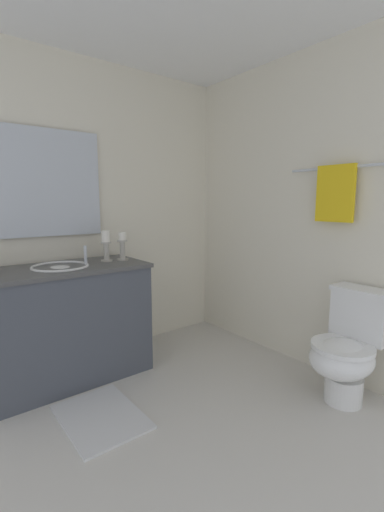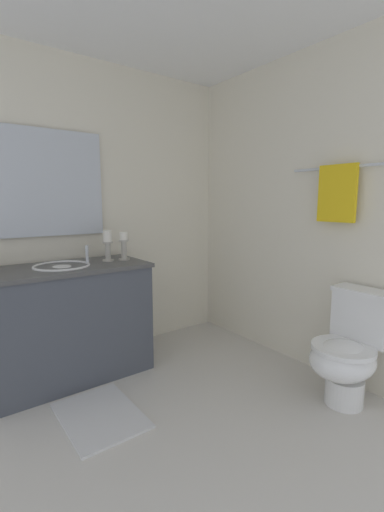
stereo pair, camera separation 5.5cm
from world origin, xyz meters
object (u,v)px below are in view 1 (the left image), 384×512
object	(u,v)px
vanity_cabinet	(64,324)
toilet	(348,349)
candle_holder_tall	(122,246)
bath_mat	(101,417)
sink_basin	(61,272)
mirror	(44,183)
candle_holder_short	(106,245)
towel_near_vanity	(335,194)
towel_bar	(338,168)

from	to	relation	value
vanity_cabinet	toilet	world-z (taller)	vanity_cabinet
vanity_cabinet	candle_holder_tall	bearing A→B (deg)	89.09
candle_holder_tall	bath_mat	world-z (taller)	candle_holder_tall
vanity_cabinet	toilet	xyz separation A→B (m)	(1.45, 1.36, -0.06)
sink_basin	mirror	bearing A→B (deg)	-179.80
vanity_cabinet	mirror	size ratio (longest dim) A/B	1.41
candle_holder_short	bath_mat	world-z (taller)	candle_holder_short
candle_holder_tall	toilet	size ratio (longest dim) A/B	0.30
candle_holder_short	toilet	size ratio (longest dim) A/B	0.32
candle_holder_tall	towel_near_vanity	bearing A→B (deg)	42.52
towel_near_vanity	mirror	bearing A→B (deg)	-132.99
towel_bar	toilet	bearing A→B (deg)	-39.22
toilet	towel_near_vanity	distance (m)	1.06
candle_holder_tall	towel_bar	world-z (taller)	towel_bar
candle_holder_tall	toilet	world-z (taller)	candle_holder_tall
candle_holder_short	towel_bar	distance (m)	1.80
candle_holder_tall	towel_near_vanity	world-z (taller)	towel_near_vanity
towel_bar	bath_mat	size ratio (longest dim) A/B	1.26
sink_basin	candle_holder_tall	world-z (taller)	candle_holder_tall
candle_holder_short	bath_mat	distance (m)	1.22
vanity_cabinet	toilet	bearing A→B (deg)	43.16
towel_near_vanity	towel_bar	bearing A→B (deg)	90.00
candle_holder_short	towel_bar	world-z (taller)	towel_bar
bath_mat	toilet	bearing A→B (deg)	58.74
candle_holder_short	towel_near_vanity	xyz separation A→B (m)	(1.20, 1.20, 0.39)
bath_mat	mirror	bearing A→B (deg)	180.00
towel_near_vanity	bath_mat	xyz separation A→B (m)	(-0.55, -1.56, -1.37)
vanity_cabinet	towel_near_vanity	distance (m)	2.18
sink_basin	bath_mat	size ratio (longest dim) A/B	0.67
mirror	candle_holder_short	world-z (taller)	mirror
sink_basin	toilet	distance (m)	2.04
towel_near_vanity	candle_holder_short	bearing A→B (deg)	-134.91
towel_near_vanity	vanity_cabinet	bearing A→B (deg)	-126.99
vanity_cabinet	candle_holder_short	bearing A→B (deg)	92.74
mirror	candle_holder_tall	size ratio (longest dim) A/B	3.89
candle_holder_short	sink_basin	bearing A→B (deg)	-87.25
towel_near_vanity	toilet	bearing A→B (deg)	-36.87
sink_basin	towel_bar	bearing A→B (deg)	53.31
vanity_cabinet	candle_holder_tall	xyz separation A→B (m)	(0.01, 0.49, 0.54)
bath_mat	towel_bar	bearing A→B (deg)	70.72
towel_bar	towel_near_vanity	distance (m)	0.18
vanity_cabinet	mirror	xyz separation A→B (m)	(-0.28, 0.00, 1.03)
candle_holder_tall	candle_holder_short	distance (m)	0.13
vanity_cabinet	bath_mat	world-z (taller)	vanity_cabinet
sink_basin	candle_holder_short	distance (m)	0.40
candle_holder_tall	towel_bar	xyz separation A→B (m)	(1.17, 1.09, 0.58)
candle_holder_short	bath_mat	size ratio (longest dim) A/B	0.40
mirror	towel_bar	distance (m)	2.15
mirror	bath_mat	bearing A→B (deg)	0.00
towel_bar	bath_mat	distance (m)	2.28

